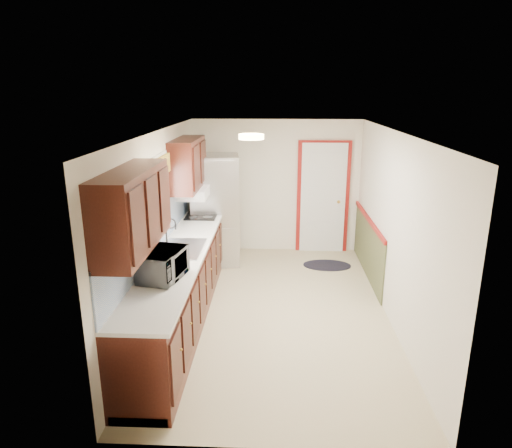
# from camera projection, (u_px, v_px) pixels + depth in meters

# --- Properties ---
(room_shell) EXTENTS (3.20, 5.20, 2.52)m
(room_shell) POSITION_uv_depth(u_px,v_px,m) (276.00, 226.00, 5.88)
(room_shell) COLOR #C0B187
(room_shell) RESTS_ON ground
(kitchen_run) EXTENTS (0.63, 4.00, 2.20)m
(kitchen_run) POSITION_uv_depth(u_px,v_px,m) (177.00, 261.00, 5.76)
(kitchen_run) COLOR #34110B
(kitchen_run) RESTS_ON ground
(back_wall_trim) EXTENTS (1.12, 2.30, 2.08)m
(back_wall_trim) POSITION_uv_depth(u_px,v_px,m) (332.00, 208.00, 8.04)
(back_wall_trim) COLOR maroon
(back_wall_trim) RESTS_ON ground
(ceiling_fixture) EXTENTS (0.30, 0.30, 0.06)m
(ceiling_fixture) POSITION_uv_depth(u_px,v_px,m) (251.00, 137.00, 5.37)
(ceiling_fixture) COLOR #FFD88C
(ceiling_fixture) RESTS_ON room_shell
(microwave) EXTENTS (0.42, 0.62, 0.38)m
(microwave) POSITION_uv_depth(u_px,v_px,m) (163.00, 262.00, 4.86)
(microwave) COLOR white
(microwave) RESTS_ON kitchen_run
(refrigerator) EXTENTS (0.86, 0.82, 1.86)m
(refrigerator) POSITION_uv_depth(u_px,v_px,m) (216.00, 210.00, 7.74)
(refrigerator) COLOR #B7B7BC
(refrigerator) RESTS_ON ground
(rug) EXTENTS (0.83, 0.55, 0.01)m
(rug) POSITION_uv_depth(u_px,v_px,m) (327.00, 265.00, 7.80)
(rug) COLOR black
(rug) RESTS_ON ground
(cooktop) EXTENTS (0.49, 0.58, 0.02)m
(cooktop) POSITION_uv_depth(u_px,v_px,m) (202.00, 215.00, 7.34)
(cooktop) COLOR black
(cooktop) RESTS_ON kitchen_run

